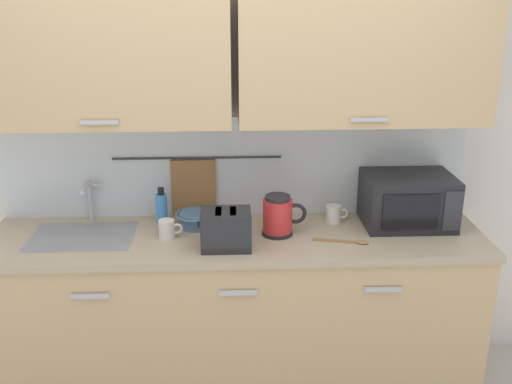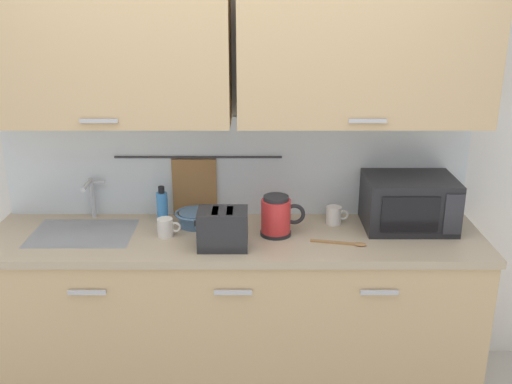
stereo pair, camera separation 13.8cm
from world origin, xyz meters
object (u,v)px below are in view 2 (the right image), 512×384
Objects in this scene: electric_kettle at (278,216)px; dish_soap_bottle at (164,206)px; microwave at (410,203)px; toaster at (224,229)px; mug_by_kettle at (336,215)px; wooden_spoon at (347,243)px; mug_near_sink at (167,227)px; mixing_bowl at (197,217)px.

electric_kettle reaches higher than dish_soap_bottle.
microwave is 1.30m from dish_soap_bottle.
electric_kettle is at bearing 29.73° from toaster.
wooden_spoon is (0.02, -0.27, -0.04)m from mug_by_kettle.
dish_soap_bottle is (-1.30, 0.08, -0.05)m from microwave.
dish_soap_bottle is at bearing 135.44° from toaster.
electric_kettle is 1.89× the size of mug_near_sink.
mug_near_sink is at bearing 156.21° from toaster.
mug_near_sink is 1.00× the size of mug_by_kettle.
toaster is 0.93× the size of wooden_spoon.
wooden_spoon is at bearing -18.07° from dish_soap_bottle.
dish_soap_bottle is 0.92× the size of mixing_bowl.
electric_kettle reaches higher than mug_by_kettle.
dish_soap_bottle is 0.92m from mug_by_kettle.
mug_by_kettle is at bearing 1.99° from mixing_bowl.
mug_near_sink is at bearing 173.62° from wooden_spoon.
microwave is 0.44m from wooden_spoon.
microwave is 0.39m from mug_by_kettle.
mug_by_kettle is at bearing -2.43° from dish_soap_bottle.
dish_soap_bottle reaches higher than mug_by_kettle.
electric_kettle reaches higher than mixing_bowl.
dish_soap_bottle is at bearing 177.57° from mug_by_kettle.
dish_soap_bottle is 0.22m from mug_near_sink.
dish_soap_bottle reaches higher than wooden_spoon.
dish_soap_bottle is 1.63× the size of mug_by_kettle.
mug_by_kettle is at bearing 94.80° from wooden_spoon.
mug_near_sink is 0.20m from mixing_bowl.
electric_kettle is 0.45m from mixing_bowl.
mixing_bowl is at bearing 164.09° from electric_kettle.
mug_near_sink is at bearing -77.13° from dish_soap_bottle.
toaster reaches higher than mixing_bowl.
mug_by_kettle is (0.87, 0.17, 0.00)m from mug_near_sink.
mug_by_kettle is (0.74, 0.03, 0.00)m from mixing_bowl.
microwave reaches higher than mixing_bowl.
mug_by_kettle is (0.31, 0.15, -0.05)m from electric_kettle.
wooden_spoon is at bearing -17.70° from mixing_bowl.
dish_soap_bottle is 0.48m from toaster.
electric_kettle reaches higher than wooden_spoon.
toaster reaches higher than mug_near_sink.
electric_kettle is 0.37m from wooden_spoon.
microwave is 2.15× the size of mixing_bowl.
dish_soap_bottle is (-0.61, 0.19, -0.01)m from electric_kettle.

